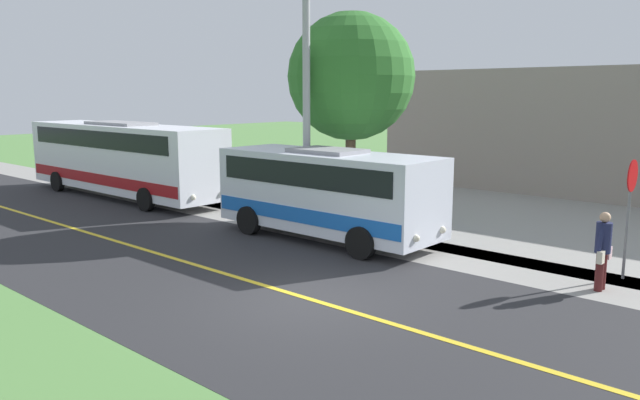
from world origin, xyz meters
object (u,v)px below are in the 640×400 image
(stop_sign, at_px, (630,198))
(pedestrian_with_bags, at_px, (603,248))
(transit_bus_rear, at_px, (122,156))
(street_light_pole, at_px, (304,77))
(tree_curbside, at_px, (351,77))
(shuttle_bus_front, at_px, (327,189))

(stop_sign, bearing_deg, pedestrian_with_bags, -6.77)
(transit_bus_rear, distance_m, street_light_pole, 10.77)
(stop_sign, xyz_separation_m, tree_curbside, (-1.30, -9.46, 2.98))
(pedestrian_with_bags, distance_m, stop_sign, 1.61)
(shuttle_bus_front, bearing_deg, stop_sign, 101.26)
(shuttle_bus_front, distance_m, transit_bus_rear, 11.60)
(tree_curbside, bearing_deg, street_light_pole, 2.87)
(stop_sign, distance_m, tree_curbside, 10.01)
(tree_curbside, bearing_deg, pedestrian_with_bags, 74.60)
(pedestrian_with_bags, xyz_separation_m, tree_curbside, (-2.56, -9.31, 3.97))
(transit_bus_rear, relative_size, street_light_pole, 1.30)
(shuttle_bus_front, xyz_separation_m, stop_sign, (-1.60, 8.03, 0.44))
(stop_sign, relative_size, street_light_pole, 0.32)
(shuttle_bus_front, xyz_separation_m, pedestrian_with_bags, (-0.33, 7.88, -0.55))
(pedestrian_with_bags, bearing_deg, tree_curbside, -105.40)
(street_light_pole, bearing_deg, stop_sign, 97.39)
(transit_bus_rear, distance_m, stop_sign, 19.69)
(transit_bus_rear, height_order, pedestrian_with_bags, transit_bus_rear)
(shuttle_bus_front, distance_m, street_light_pole, 3.65)
(shuttle_bus_front, relative_size, transit_bus_rear, 0.63)
(shuttle_bus_front, relative_size, pedestrian_with_bags, 4.06)
(shuttle_bus_front, xyz_separation_m, tree_curbside, (-2.90, -1.43, 3.42))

